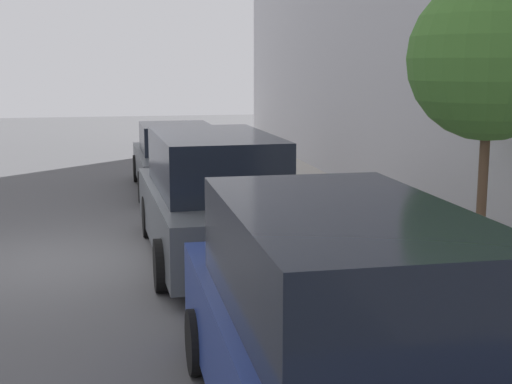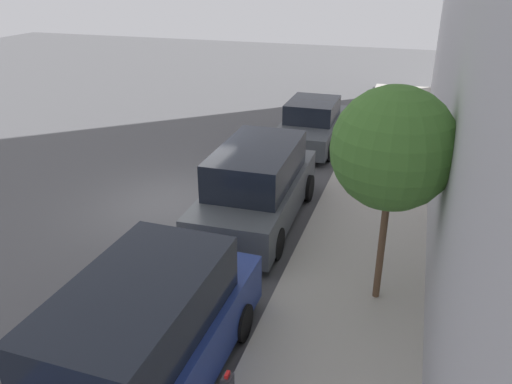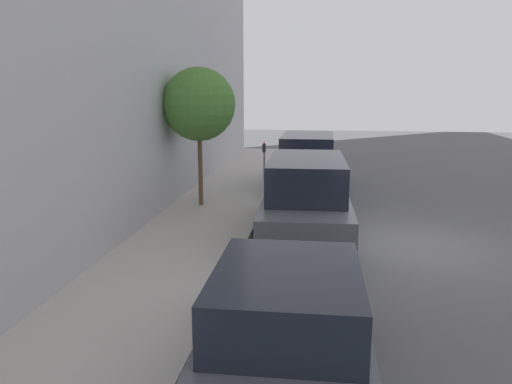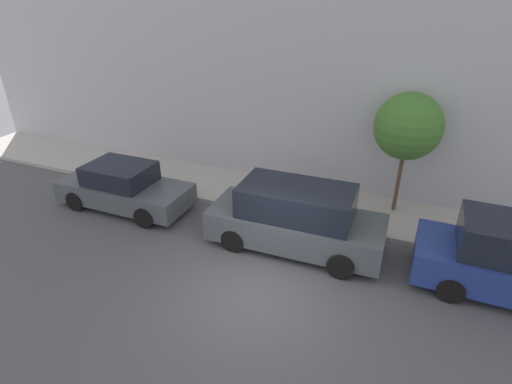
{
  "view_description": "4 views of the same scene",
  "coord_description": "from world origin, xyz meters",
  "px_view_note": "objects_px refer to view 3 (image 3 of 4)",
  "views": [
    {
      "loc": [
        0.7,
        -10.7,
        2.94
      ],
      "look_at": [
        2.88,
        -0.23,
        1.0
      ],
      "focal_mm": 50.0,
      "sensor_mm": 36.0,
      "label": 1
    },
    {
      "loc": [
        5.56,
        -10.46,
        5.64
      ],
      "look_at": [
        2.37,
        -0.7,
        1.0
      ],
      "focal_mm": 35.0,
      "sensor_mm": 36.0,
      "label": 2
    },
    {
      "loc": [
        1.91,
        11.0,
        3.46
      ],
      "look_at": [
        3.45,
        -0.57,
        1.0
      ],
      "focal_mm": 35.0,
      "sensor_mm": 36.0,
      "label": 3
    },
    {
      "loc": [
        -7.06,
        -2.91,
        6.65
      ],
      "look_at": [
        3.16,
        1.42,
        1.0
      ],
      "focal_mm": 28.0,
      "sensor_mm": 36.0,
      "label": 4
    }
  ],
  "objects_px": {
    "parked_sedan_third": "(287,336)",
    "parking_meter_near": "(264,157)",
    "parked_minivan_nearest": "(307,163)",
    "street_tree": "(199,104)",
    "parked_minivan_second": "(306,200)"
  },
  "relations": [
    {
      "from": "parked_sedan_third",
      "to": "street_tree",
      "type": "height_order",
      "value": "street_tree"
    },
    {
      "from": "parked_minivan_nearest",
      "to": "parked_sedan_third",
      "type": "bearing_deg",
      "value": 90.7
    },
    {
      "from": "parked_minivan_second",
      "to": "parked_sedan_third",
      "type": "bearing_deg",
      "value": 89.92
    },
    {
      "from": "parking_meter_near",
      "to": "parked_minivan_nearest",
      "type": "bearing_deg",
      "value": 154.46
    },
    {
      "from": "parked_minivan_nearest",
      "to": "parked_minivan_second",
      "type": "distance_m",
      "value": 5.63
    },
    {
      "from": "parked_minivan_second",
      "to": "parking_meter_near",
      "type": "bearing_deg",
      "value": -74.94
    },
    {
      "from": "parking_meter_near",
      "to": "parked_minivan_second",
      "type": "bearing_deg",
      "value": 105.06
    },
    {
      "from": "parked_minivan_nearest",
      "to": "street_tree",
      "type": "bearing_deg",
      "value": 47.56
    },
    {
      "from": "parked_minivan_second",
      "to": "parked_sedan_third",
      "type": "relative_size",
      "value": 1.1
    },
    {
      "from": "street_tree",
      "to": "parking_meter_near",
      "type": "bearing_deg",
      "value": -108.98
    },
    {
      "from": "parked_sedan_third",
      "to": "parking_meter_near",
      "type": "height_order",
      "value": "parked_sedan_third"
    },
    {
      "from": "parked_minivan_nearest",
      "to": "parked_sedan_third",
      "type": "xyz_separation_m",
      "value": [
        -0.14,
        11.66,
        -0.2
      ]
    },
    {
      "from": "parked_minivan_nearest",
      "to": "parking_meter_near",
      "type": "relative_size",
      "value": 3.57
    },
    {
      "from": "parking_meter_near",
      "to": "street_tree",
      "type": "distance_m",
      "value": 4.62
    },
    {
      "from": "parked_minivan_nearest",
      "to": "parked_sedan_third",
      "type": "height_order",
      "value": "parked_minivan_nearest"
    }
  ]
}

